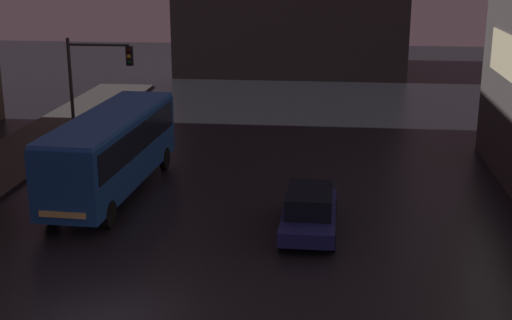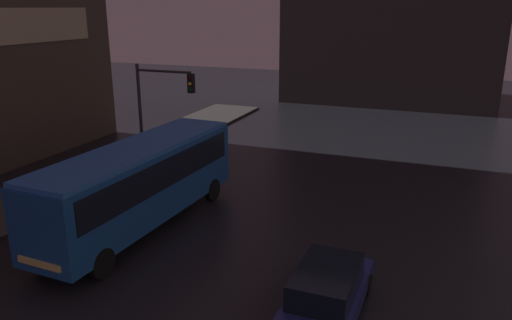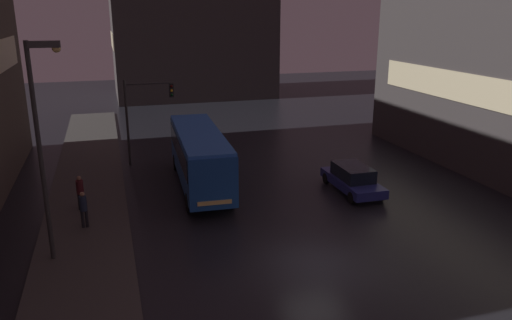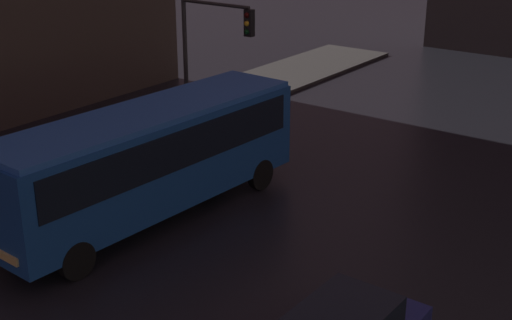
# 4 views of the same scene
# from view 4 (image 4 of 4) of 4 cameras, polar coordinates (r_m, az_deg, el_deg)

# --- Properties ---
(sidewalk_left) EXTENTS (4.00, 48.00, 0.15)m
(sidewalk_left) POSITION_cam_4_polar(r_m,az_deg,el_deg) (25.47, -18.85, -0.89)
(sidewalk_left) COLOR #3D3A38
(sidewalk_left) RESTS_ON ground
(bus_near) EXTENTS (2.88, 10.18, 3.30)m
(bus_near) POSITION_cam_4_polar(r_m,az_deg,el_deg) (20.44, -8.39, 0.60)
(bus_near) COLOR #194793
(bus_near) RESTS_ON ground
(traffic_light_main) EXTENTS (3.16, 0.35, 5.62)m
(traffic_light_main) POSITION_cam_4_polar(r_m,az_deg,el_deg) (25.59, -3.82, 9.10)
(traffic_light_main) COLOR #2D2D2D
(traffic_light_main) RESTS_ON ground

